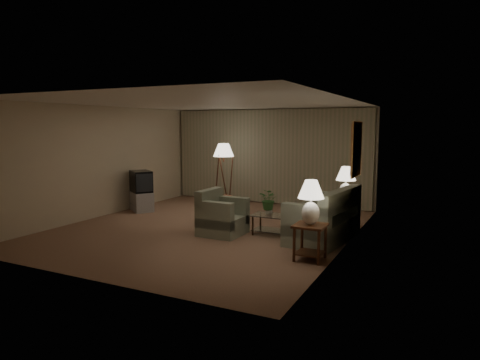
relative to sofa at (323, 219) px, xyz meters
name	(u,v)px	position (x,y,z in m)	size (l,w,h in m)	color
ground	(208,228)	(-2.50, -0.16, -0.40)	(7.00, 7.00, 0.00)	#966B53
room_shell	(240,145)	(-2.48, 1.35, 1.34)	(6.04, 7.02, 2.72)	beige
sofa	(323,219)	(0.00, 0.00, 0.00)	(2.04, 1.35, 0.81)	gray
armchair	(223,217)	(-1.95, -0.50, -0.04)	(0.89, 0.85, 0.72)	gray
side_table_near	(310,236)	(0.15, -1.35, 0.00)	(0.51, 0.51, 0.60)	#3A1B0F
side_table_far	(345,209)	(0.15, 1.25, -0.01)	(0.49, 0.42, 0.60)	#3A1B0F
table_lamp_near	(311,198)	(0.15, -1.35, 0.63)	(0.43, 0.43, 0.74)	white
table_lamp_far	(346,180)	(0.15, 1.25, 0.63)	(0.43, 0.43, 0.74)	white
coffee_table	(276,222)	(-0.95, -0.10, -0.13)	(0.99, 0.54, 0.41)	silver
tv_cabinet	(142,201)	(-5.05, 0.74, -0.15)	(0.87, 0.81, 0.50)	#ADADAF
crt_tv	(141,181)	(-5.05, 0.74, 0.37)	(0.80, 0.75, 0.55)	black
floor_lamp	(224,174)	(-3.38, 2.20, 0.51)	(0.57, 0.57, 1.74)	#3A1B0F
ottoman	(222,203)	(-3.22, 1.81, -0.22)	(0.54, 0.54, 0.36)	#9B4B34
vase	(269,211)	(-1.10, -0.10, 0.09)	(0.16, 0.16, 0.16)	silver
flowers	(269,196)	(-1.10, -0.10, 0.39)	(0.39, 0.34, 0.43)	#387333
book	(286,217)	(-0.70, -0.20, 0.02)	(0.18, 0.24, 0.02)	olive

